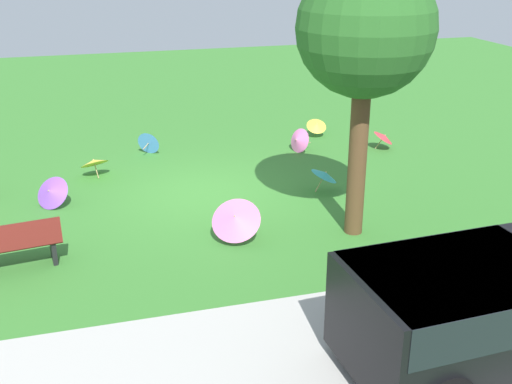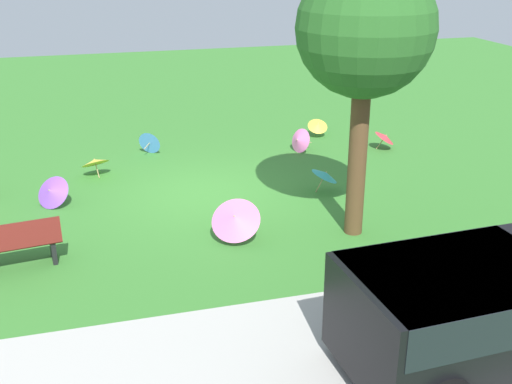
{
  "view_description": "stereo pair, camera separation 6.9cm",
  "coord_description": "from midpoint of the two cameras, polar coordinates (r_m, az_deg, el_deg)",
  "views": [
    {
      "loc": [
        2.51,
        12.98,
        5.31
      ],
      "look_at": [
        -0.71,
        1.64,
        0.6
      ],
      "focal_mm": 44.35,
      "sensor_mm": 36.0,
      "label": 1
    },
    {
      "loc": [
        2.45,
        13.0,
        5.31
      ],
      "look_at": [
        -0.71,
        1.64,
        0.6
      ],
      "focal_mm": 44.35,
      "sensor_mm": 36.0,
      "label": 2
    }
  ],
  "objects": [
    {
      "name": "ground",
      "position": [
        14.25,
        -4.67,
        -0.17
      ],
      "size": [
        40.0,
        40.0,
        0.0
      ],
      "primitive_type": "plane",
      "color": "#387A2D"
    },
    {
      "name": "road_strip",
      "position": [
        8.59,
        4.67,
        -16.47
      ],
      "size": [
        40.0,
        4.01,
        0.01
      ],
      "primitive_type": "cube",
      "color": "#B2AFA8",
      "rests_on": "ground"
    },
    {
      "name": "van_dark",
      "position": [
        8.98,
        21.33,
        -9.23
      ],
      "size": [
        4.69,
        2.31,
        1.53
      ],
      "color": "black",
      "rests_on": "ground"
    },
    {
      "name": "park_bench",
      "position": [
        11.6,
        -21.2,
        -4.51
      ],
      "size": [
        1.65,
        0.69,
        0.9
      ],
      "color": "maroon",
      "rests_on": "ground"
    },
    {
      "name": "shade_tree",
      "position": [
        11.45,
        9.67,
        14.12
      ],
      "size": [
        2.46,
        2.46,
        5.13
      ],
      "color": "brown",
      "rests_on": "ground"
    },
    {
      "name": "parasol_red_0",
      "position": [
        17.51,
        11.37,
        4.92
      ],
      "size": [
        0.74,
        0.76,
        0.56
      ],
      "color": "tan",
      "rests_on": "ground"
    },
    {
      "name": "parasol_purple_0",
      "position": [
        14.09,
        -18.17,
        0.01
      ],
      "size": [
        0.94,
        0.92,
        0.68
      ],
      "color": "tan",
      "rests_on": "ground"
    },
    {
      "name": "parasol_pink_0",
      "position": [
        11.82,
        -2.04,
        -2.39
      ],
      "size": [
        1.21,
        1.17,
        0.84
      ],
      "color": "tan",
      "rests_on": "ground"
    },
    {
      "name": "parasol_pink_1",
      "position": [
        16.97,
        3.69,
        4.68
      ],
      "size": [
        0.73,
        0.74,
        0.67
      ],
      "color": "tan",
      "rests_on": "ground"
    },
    {
      "name": "parasol_teal_0",
      "position": [
        14.26,
        6.09,
        1.6
      ],
      "size": [
        0.71,
        0.73,
        0.61
      ],
      "color": "tan",
      "rests_on": "ground"
    },
    {
      "name": "parasol_blue_0",
      "position": [
        17.1,
        -9.7,
        4.46
      ],
      "size": [
        0.66,
        0.6,
        0.62
      ],
      "color": "tan",
      "rests_on": "ground"
    },
    {
      "name": "parasol_yellow_0",
      "position": [
        18.39,
        5.39,
        6.05
      ],
      "size": [
        0.63,
        0.61,
        0.56
      ],
      "color": "tan",
      "rests_on": "ground"
    },
    {
      "name": "parasol_yellow_1",
      "position": [
        15.64,
        -14.52,
        2.64
      ],
      "size": [
        0.86,
        0.84,
        0.57
      ],
      "color": "tan",
      "rests_on": "ground"
    }
  ]
}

